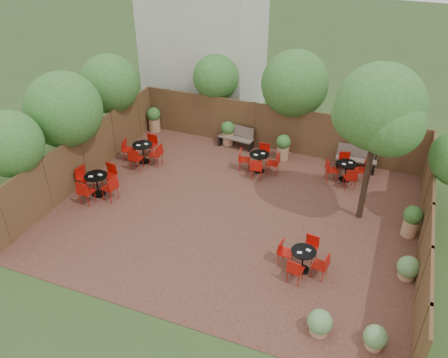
% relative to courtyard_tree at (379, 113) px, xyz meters
% --- Properties ---
extents(ground, '(80.00, 80.00, 0.00)m').
position_rel_courtyard_tree_xyz_m(ground, '(-4.03, -1.41, -3.86)').
color(ground, '#354F23').
rests_on(ground, ground).
extents(courtyard_paving, '(12.00, 10.00, 0.02)m').
position_rel_courtyard_tree_xyz_m(courtyard_paving, '(-4.03, -1.41, -3.85)').
color(courtyard_paving, '#3E1D19').
rests_on(courtyard_paving, ground).
extents(fence_back, '(12.00, 0.08, 2.00)m').
position_rel_courtyard_tree_xyz_m(fence_back, '(-4.03, 3.59, -2.86)').
color(fence_back, '#52331E').
rests_on(fence_back, ground).
extents(fence_left, '(0.08, 10.00, 2.00)m').
position_rel_courtyard_tree_xyz_m(fence_left, '(-10.03, -1.41, -2.86)').
color(fence_left, '#52331E').
rests_on(fence_left, ground).
extents(fence_right, '(0.08, 10.00, 2.00)m').
position_rel_courtyard_tree_xyz_m(fence_right, '(1.97, -1.41, -2.86)').
color(fence_right, '#52331E').
rests_on(fence_right, ground).
extents(neighbour_building, '(5.00, 4.00, 8.00)m').
position_rel_courtyard_tree_xyz_m(neighbour_building, '(-8.53, 6.59, 0.14)').
color(neighbour_building, beige).
rests_on(neighbour_building, ground).
extents(overhang_foliage, '(15.38, 10.54, 2.75)m').
position_rel_courtyard_tree_xyz_m(overhang_foliage, '(-6.73, 1.33, -1.13)').
color(overhang_foliage, '#306A22').
rests_on(overhang_foliage, ground).
extents(courtyard_tree, '(2.81, 2.71, 5.35)m').
position_rel_courtyard_tree_xyz_m(courtyard_tree, '(0.00, 0.00, 0.00)').
color(courtyard_tree, black).
rests_on(courtyard_tree, courtyard_paving).
extents(park_bench_left, '(1.55, 0.64, 0.94)m').
position_rel_courtyard_tree_xyz_m(park_bench_left, '(-5.65, 3.22, -3.36)').
color(park_bench_left, brown).
rests_on(park_bench_left, courtyard_paving).
extents(park_bench_right, '(1.60, 0.64, 0.97)m').
position_rel_courtyard_tree_xyz_m(park_bench_right, '(-0.59, 3.22, -3.35)').
color(park_bench_right, brown).
rests_on(park_bench_right, courtyard_paving).
extents(bistro_tables, '(9.80, 6.99, 0.94)m').
position_rel_courtyard_tree_xyz_m(bistro_tables, '(-5.27, -0.21, -3.39)').
color(bistro_tables, black).
rests_on(bistro_tables, courtyard_paving).
extents(planters, '(11.91, 4.27, 1.13)m').
position_rel_courtyard_tree_xyz_m(planters, '(-4.56, 2.28, -3.25)').
color(planters, tan).
rests_on(planters, courtyard_paving).
extents(low_shrubs, '(2.58, 3.51, 0.70)m').
position_rel_courtyard_tree_xyz_m(low_shrubs, '(0.83, -4.23, -3.52)').
color(low_shrubs, tan).
rests_on(low_shrubs, courtyard_paving).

